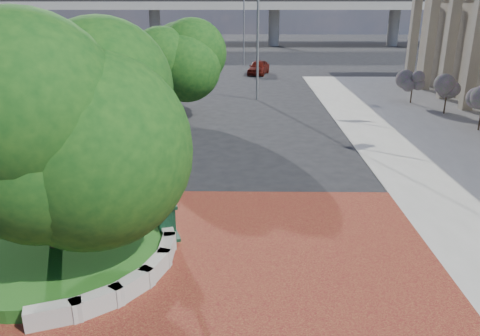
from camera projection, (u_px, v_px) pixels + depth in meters
name	position (u px, v px, depth m)	size (l,w,h in m)	color
ground	(230.00, 259.00, 13.53)	(200.00, 200.00, 0.00)	black
plaza	(228.00, 277.00, 12.58)	(12.00, 12.00, 0.04)	maroon
planter_wall	(136.00, 250.00, 13.48)	(2.96, 6.77, 0.54)	#9E9B93
grass_bed	(57.00, 251.00, 13.53)	(6.10, 6.10, 0.40)	#154614
overpass	(243.00, 5.00, 77.30)	(90.00, 12.00, 7.50)	#9E9B93
tree_planter	(40.00, 134.00, 12.35)	(5.20, 5.20, 6.33)	#38281C
tree_street	(176.00, 66.00, 29.46)	(4.40, 4.40, 5.45)	#38281C
post_clock	(163.00, 168.00, 13.84)	(1.10, 1.10, 4.33)	black
parked_car	(259.00, 67.00, 47.82)	(1.69, 4.19, 1.43)	#50110B
street_lamp_near	(261.00, 18.00, 33.59)	(2.27, 0.29, 10.14)	slate
street_lamp_far	(246.00, 20.00, 53.25)	(1.87, 0.78, 8.62)	slate
shrub_mid	(447.00, 90.00, 30.50)	(1.20, 1.20, 2.20)	#38281C
shrub_far	(413.00, 82.00, 33.74)	(1.20, 1.20, 2.20)	#38281C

